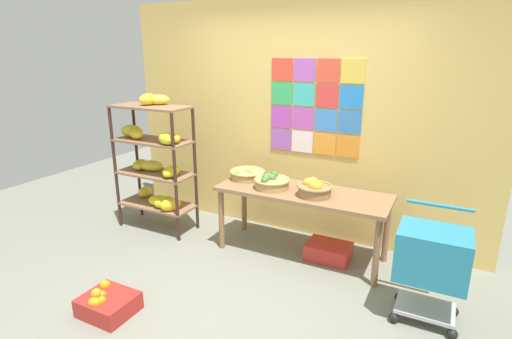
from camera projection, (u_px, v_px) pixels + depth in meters
name	position (u px, v px, depth m)	size (l,w,h in m)	color
ground	(225.00, 297.00, 3.45)	(9.06, 9.06, 0.00)	slate
back_wall_with_art	(296.00, 121.00, 4.40)	(4.24, 0.07, 2.62)	#DAB65F
banana_shelf_unit	(154.00, 158.00, 4.58)	(0.93, 0.48, 1.61)	#351F1A
display_table	(302.00, 199.00, 4.01)	(1.75, 0.63, 0.71)	#88613F
fruit_basket_left	(271.00, 182.00, 4.05)	(0.37, 0.37, 0.15)	tan
fruit_basket_back_left	(315.00, 188.00, 3.83)	(0.35, 0.35, 0.17)	olive
fruit_basket_centre	(247.00, 174.00, 4.36)	(0.39, 0.39, 0.12)	#A78B53
produce_crate_under_table	(328.00, 251.00, 4.07)	(0.44, 0.32, 0.17)	red
orange_crate_foreground	(108.00, 303.00, 3.22)	(0.41, 0.36, 0.21)	#A92620
shopping_cart	(432.00, 258.00, 3.02)	(0.52, 0.45, 0.91)	black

